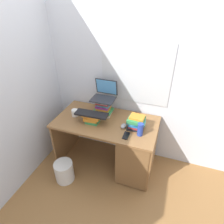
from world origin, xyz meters
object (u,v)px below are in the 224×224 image
object	(u,v)px
computer_mouse	(123,126)
water_bottle	(140,129)
laptop	(104,94)
keyboard	(91,114)
book_stack_keyboard_riser	(92,118)
cell_phone	(126,136)
wastebasket	(64,171)
desk	(129,147)
mug	(75,113)
book_stack_tall	(103,108)
book_stack_side	(136,122)

from	to	relation	value
computer_mouse	water_bottle	distance (m)	0.25
laptop	keyboard	distance (m)	0.33
keyboard	book_stack_keyboard_riser	bearing A→B (deg)	81.58
cell_phone	wastebasket	xyz separation A→B (m)	(-0.75, -0.29, -0.60)
computer_mouse	book_stack_keyboard_riser	bearing A→B (deg)	-175.00
book_stack_keyboard_riser	keyboard	bearing A→B (deg)	-95.49
water_bottle	cell_phone	bearing A→B (deg)	-153.90
desk	wastebasket	distance (m)	0.92
laptop	mug	distance (m)	0.47
book_stack_tall	book_stack_side	distance (m)	0.51
desk	computer_mouse	distance (m)	0.36
keyboard	computer_mouse	distance (m)	0.43
computer_mouse	cell_phone	distance (m)	0.17
cell_phone	mug	bearing A→B (deg)	166.22
book_stack_tall	wastebasket	distance (m)	1.00
keyboard	mug	xyz separation A→B (m)	(-0.28, 0.06, -0.08)
computer_mouse	wastebasket	world-z (taller)	computer_mouse
mug	wastebasket	distance (m)	0.79
computer_mouse	book_stack_tall	bearing A→B (deg)	151.06
mug	cell_phone	distance (m)	0.79
water_bottle	wastebasket	distance (m)	1.18
wastebasket	computer_mouse	bearing A→B (deg)	33.30
book_stack_keyboard_riser	computer_mouse	distance (m)	0.42
book_stack_tall	computer_mouse	bearing A→B (deg)	-28.94
water_bottle	wastebasket	world-z (taller)	water_bottle
book_stack_side	keyboard	distance (m)	0.57
wastebasket	book_stack_side	bearing A→B (deg)	30.10
desk	wastebasket	bearing A→B (deg)	-148.58
book_stack_tall	desk	bearing A→B (deg)	-21.52
mug	water_bottle	bearing A→B (deg)	-6.63
laptop	computer_mouse	bearing A→B (deg)	-35.36
mug	water_bottle	distance (m)	0.92
book_stack_tall	book_stack_keyboard_riser	xyz separation A→B (m)	(-0.07, -0.22, -0.04)
book_stack_keyboard_riser	book_stack_tall	bearing A→B (deg)	72.75
computer_mouse	wastebasket	bearing A→B (deg)	-146.70
cell_phone	keyboard	bearing A→B (deg)	166.16
desk	mug	bearing A→B (deg)	179.67
computer_mouse	cell_phone	xyz separation A→B (m)	(0.08, -0.15, -0.01)
book_stack_keyboard_riser	laptop	distance (m)	0.36
desk	keyboard	bearing A→B (deg)	-173.12
desk	computer_mouse	xyz separation A→B (m)	(-0.08, -0.02, 0.35)
book_stack_tall	water_bottle	world-z (taller)	book_stack_tall
desk	book_stack_side	size ratio (longest dim) A/B	5.74
computer_mouse	desk	bearing A→B (deg)	13.86
book_stack_side	cell_phone	world-z (taller)	book_stack_side
book_stack_keyboard_riser	cell_phone	bearing A→B (deg)	-13.50
desk	wastebasket	xyz separation A→B (m)	(-0.76, -0.46, -0.26)
book_stack_tall	mug	bearing A→B (deg)	-154.85
book_stack_side	book_stack_tall	bearing A→B (deg)	162.64
desk	cell_phone	bearing A→B (deg)	-92.24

